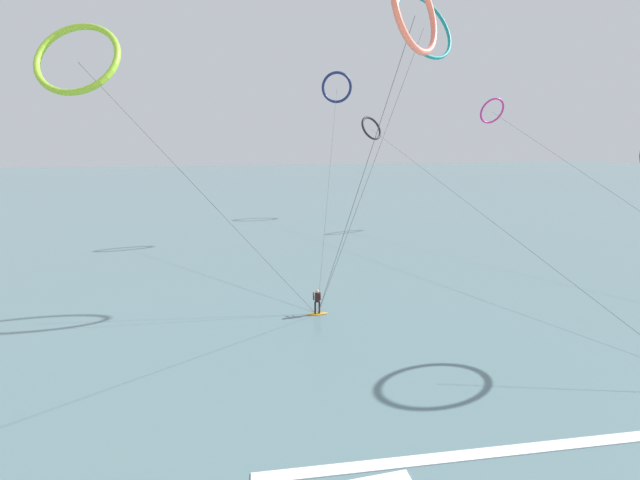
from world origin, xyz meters
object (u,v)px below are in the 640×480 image
Objects in this scene: kite_charcoal at (372,128)px; kite_coral at (415,13)px; surfer_amber at (317,304)px; kite_lime at (77,59)px; kite_teal at (424,27)px; kite_magenta at (493,111)px; kite_navy at (337,88)px.

kite_charcoal is 2.88× the size of kite_coral.
surfer_amber is 21.55m from kite_lime.
kite_teal reaches higher than kite_magenta.
surfer_amber is 0.08× the size of kite_teal.
kite_navy is at bearing 44.23° from kite_coral.
kite_teal is at bearing 42.40° from kite_magenta.
kite_magenta is 1.56× the size of kite_navy.
kite_magenta is 2.21× the size of kite_coral.
kite_magenta is 17.19m from kite_charcoal.
surfer_amber is 17.51m from kite_coral.
kite_navy is (7.20, 24.04, 16.41)m from surfer_amber.
kite_teal is at bearing 14.52° from kite_lime.
kite_lime is 21.28m from kite_coral.
kite_magenta is 22.38m from kite_navy.
surfer_amber is 0.03× the size of kite_charcoal.
kite_teal is (9.07, 5.65, 18.50)m from surfer_amber.
kite_navy reaches higher than kite_coral.
kite_lime is at bearing -10.96° from surfer_amber.
kite_lime is (-14.16, 5.22, 15.38)m from surfer_amber.
kite_teal is 1.23× the size of kite_coral.
kite_lime is at bearing 49.50° from kite_navy.
kite_teal is 15.98m from kite_coral.
surfer_amber is at bearing 67.63° from kite_coral.
surfer_amber is at bearing 38.61° from kite_magenta.
kite_lime is 0.75× the size of kite_navy.
kite_navy reaches higher than kite_lime.
kite_coral reaches higher than kite_magenta.
kite_teal is at bearing 26.91° from kite_coral.
kite_navy is (-8.97, -13.57, 4.06)m from kite_charcoal.
kite_charcoal is (30.33, 32.40, -3.02)m from kite_lime.
kite_lime reaches higher than surfer_amber.
surfer_amber is 21.36m from kite_teal.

